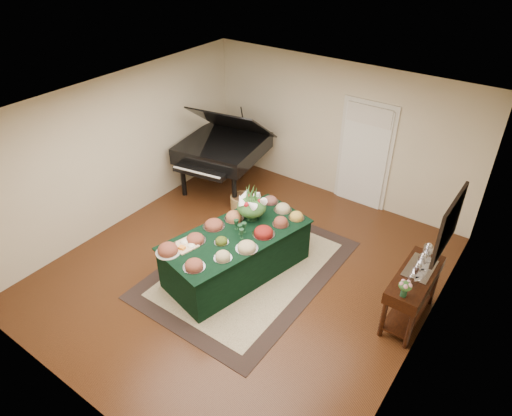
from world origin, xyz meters
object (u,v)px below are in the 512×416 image
Objects in this scene: buffet_table at (237,253)px; grand_piano at (223,148)px; floral_centerpiece at (252,204)px; mahogany_sideboard at (414,285)px.

grand_piano is at bearing 133.23° from buffet_table.
buffet_table is 5.19× the size of floral_centerpiece.
grand_piano reaches higher than mahogany_sideboard.
floral_centerpiece is 2.66m from mahogany_sideboard.
grand_piano is (-1.80, 1.50, -0.13)m from floral_centerpiece.
mahogany_sideboard is at bearing 3.16° from floral_centerpiece.
floral_centerpiece is at bearing -176.84° from mahogany_sideboard.
floral_centerpiece is 2.35m from grand_piano.
mahogany_sideboard is (4.42, -1.36, -0.28)m from grand_piano.
grand_piano is 4.63m from mahogany_sideboard.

